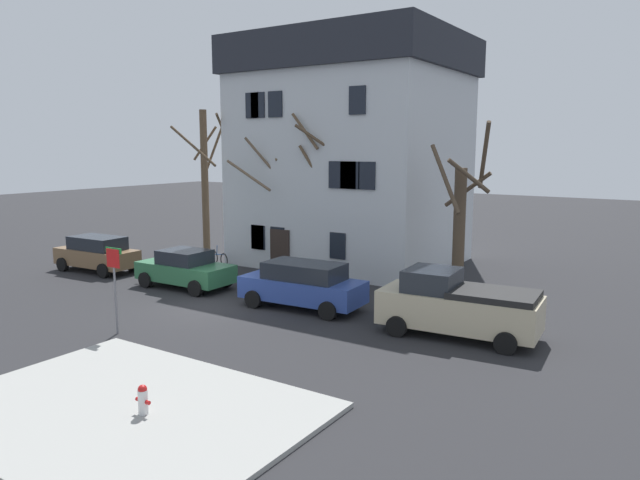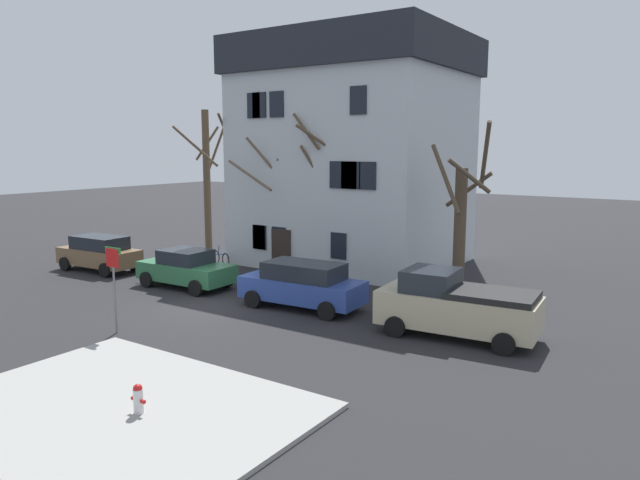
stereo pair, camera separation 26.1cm
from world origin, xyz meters
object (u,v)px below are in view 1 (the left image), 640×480
object	(u,v)px
car_green_sedan	(185,269)
tree_bare_near	(206,180)
fire_hydrant	(143,399)
street_sign_pole	(114,274)
tree_bare_mid	(263,193)
car_blue_wagon	(303,284)
bicycle_leaning	(219,258)
tree_bare_far	(312,192)
pickup_truck_beige	(457,305)
tree_bare_end	(460,220)
building_main	(352,151)
car_brown_wagon	(97,253)

from	to	relation	value
car_green_sedan	tree_bare_near	bearing A→B (deg)	125.02
fire_hydrant	street_sign_pole	xyz separation A→B (m)	(-5.57, 3.63, 1.52)
tree_bare_near	fire_hydrant	size ratio (longest dim) A/B	11.62
tree_bare_mid	street_sign_pole	size ratio (longest dim) A/B	2.44
car_blue_wagon	bicycle_leaning	distance (m)	9.32
tree_bare_far	pickup_truck_beige	size ratio (longest dim) A/B	1.47
tree_bare_far	pickup_truck_beige	distance (m)	10.87
tree_bare_end	car_green_sedan	bearing A→B (deg)	-151.44
building_main	car_green_sedan	xyz separation A→B (m)	(-2.96, -9.10, -4.98)
tree_bare_near	tree_bare_mid	distance (m)	3.68
tree_bare_far	car_green_sedan	world-z (taller)	tree_bare_far
tree_bare_mid	tree_bare_far	xyz separation A→B (m)	(2.92, 0.03, 0.19)
tree_bare_end	bicycle_leaning	bearing A→B (deg)	-174.54
pickup_truck_beige	street_sign_pole	world-z (taller)	street_sign_pole
tree_bare_end	pickup_truck_beige	world-z (taller)	tree_bare_end
pickup_truck_beige	tree_bare_end	bearing A→B (deg)	109.77
car_brown_wagon	fire_hydrant	xyz separation A→B (m)	(14.50, -9.45, -0.43)
building_main	tree_bare_near	distance (m)	7.80
tree_bare_mid	car_green_sedan	bearing A→B (deg)	-91.51
car_green_sedan	street_sign_pole	xyz separation A→B (m)	(2.84, -5.78, 1.16)
tree_bare_far	bicycle_leaning	world-z (taller)	tree_bare_far
tree_bare_far	fire_hydrant	distance (m)	15.99
pickup_truck_beige	bicycle_leaning	bearing A→B (deg)	163.29
car_brown_wagon	street_sign_pole	size ratio (longest dim) A/B	1.55
tree_bare_far	pickup_truck_beige	bearing A→B (deg)	-29.55
pickup_truck_beige	building_main	bearing A→B (deg)	135.63
car_green_sedan	pickup_truck_beige	xyz separation A→B (m)	(12.17, 0.09, 0.19)
tree_bare_near	car_brown_wagon	bearing A→B (deg)	-117.52
street_sign_pole	bicycle_leaning	bearing A→B (deg)	116.03
building_main	tree_bare_end	world-z (taller)	building_main
tree_bare_mid	car_blue_wagon	distance (m)	8.39
tree_bare_far	car_blue_wagon	world-z (taller)	tree_bare_far
car_blue_wagon	street_sign_pole	size ratio (longest dim) A/B	1.70
car_green_sedan	fire_hydrant	distance (m)	12.63
car_brown_wagon	fire_hydrant	world-z (taller)	car_brown_wagon
bicycle_leaning	tree_bare_far	bearing A→B (deg)	9.58
car_blue_wagon	fire_hydrant	world-z (taller)	car_blue_wagon
tree_bare_mid	car_brown_wagon	bearing A→B (deg)	-140.17
car_blue_wagon	tree_bare_near	bearing A→B (deg)	152.99
car_brown_wagon	fire_hydrant	distance (m)	17.31
building_main	car_green_sedan	distance (m)	10.78
tree_bare_end	car_blue_wagon	bearing A→B (deg)	-126.64
building_main	tree_bare_end	size ratio (longest dim) A/B	1.63
building_main	pickup_truck_beige	size ratio (longest dim) A/B	2.23
tree_bare_end	car_brown_wagon	world-z (taller)	tree_bare_end
building_main	pickup_truck_beige	xyz separation A→B (m)	(9.21, -9.01, -4.79)
building_main	tree_bare_end	distance (m)	8.52
pickup_truck_beige	street_sign_pole	distance (m)	11.06
building_main	fire_hydrant	bearing A→B (deg)	-73.56
tree_bare_far	car_brown_wagon	xyz separation A→B (m)	(-9.14, -5.21, -3.04)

